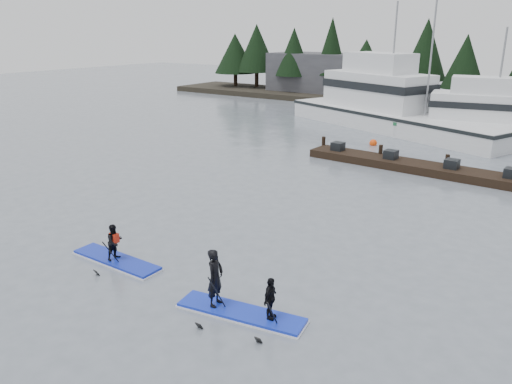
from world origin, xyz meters
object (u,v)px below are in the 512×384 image
Objects in this scene: floating_dock at (424,168)px; paddleboard_duo at (237,296)px; fishing_boat_medium at (497,131)px; fishing_boat_large at (392,118)px; paddleboard_solo at (116,251)px.

floating_dock is 3.66× the size of paddleboard_duo.
paddleboard_duo is at bearing -104.06° from fishing_boat_medium.
floating_dock is 17.87m from paddleboard_duo.
fishing_boat_large reaches higher than paddleboard_duo.
paddleboard_duo is at bearing -3.01° from paddleboard_solo.
paddleboard_duo is (5.43, -0.25, 0.18)m from paddleboard_solo.
paddleboard_solo is (-5.16, -17.61, 0.17)m from floating_dock.
paddleboard_duo is at bearing -86.18° from floating_dock.
fishing_boat_large reaches higher than floating_dock.
fishing_boat_medium is at bearing 77.52° from paddleboard_duo.
fishing_boat_large is 30.38m from paddleboard_duo.
paddleboard_solo is 5.44m from paddleboard_duo.
fishing_boat_medium reaches higher than paddleboard_duo.
paddleboard_duo is at bearing -56.15° from fishing_boat_large.
paddleboard_solo is at bearing -66.43° from fishing_boat_large.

